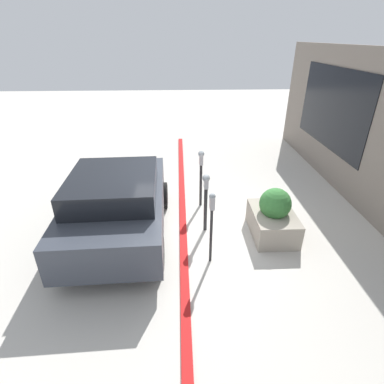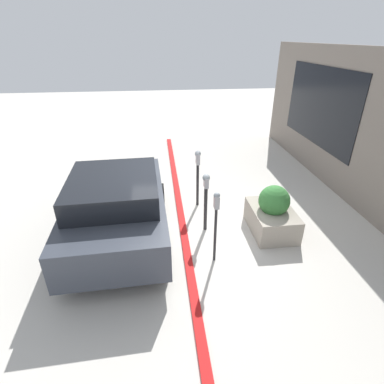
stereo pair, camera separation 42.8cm
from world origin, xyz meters
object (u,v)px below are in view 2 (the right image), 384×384
(parking_meter_middle, at_px, (198,169))
(parking_meter_second, at_px, (206,193))
(parked_car_front, at_px, (117,206))
(parking_meter_nearest, at_px, (216,215))
(planter_box, at_px, (272,214))

(parking_meter_middle, bearing_deg, parking_meter_second, -178.69)
(parking_meter_second, height_order, parked_car_front, parked_car_front)
(parking_meter_middle, bearing_deg, parking_meter_nearest, -178.98)
(parking_meter_middle, bearing_deg, parked_car_front, 123.46)
(parking_meter_second, bearing_deg, parking_meter_middle, 1.31)
(parking_meter_nearest, height_order, parking_meter_middle, parking_meter_nearest)
(planter_box, height_order, parked_car_front, parked_car_front)
(planter_box, bearing_deg, parked_car_front, 88.05)
(parking_meter_second, bearing_deg, parked_car_front, 93.23)
(parking_meter_middle, relative_size, planter_box, 1.16)
(parked_car_front, bearing_deg, parking_meter_nearest, -119.00)
(parking_meter_nearest, bearing_deg, parking_meter_second, 0.72)
(parking_meter_middle, distance_m, planter_box, 2.12)
(parked_car_front, bearing_deg, parking_meter_second, -88.92)
(parking_meter_nearest, relative_size, planter_box, 1.16)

